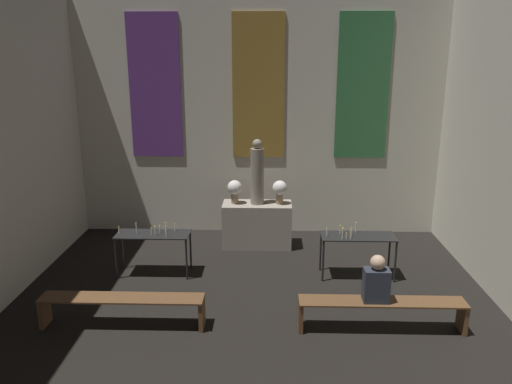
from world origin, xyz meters
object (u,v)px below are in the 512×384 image
flower_vase_right (280,190)px  candle_rack_right (357,240)px  flower_vase_left (235,189)px  person_seated (376,281)px  pew_back_right (382,308)px  candle_rack_left (153,238)px  altar (257,225)px  statue (257,174)px  pew_back_left (122,304)px

flower_vase_right → candle_rack_right: flower_vase_right is taller
flower_vase_left → person_seated: size_ratio=0.70×
flower_vase_right → pew_back_right: bearing=-66.6°
pew_back_right → candle_rack_left: bearing=153.7°
flower_vase_right → pew_back_right: 3.67m
altar → statue: bearing=0.0°
pew_back_left → pew_back_right: 3.75m
flower_vase_left → candle_rack_left: bearing=-133.4°
statue → candle_rack_left: size_ratio=1.01×
flower_vase_right → person_seated: 3.56m
altar → flower_vase_left: (-0.46, 0.00, 0.76)m
flower_vase_right → candle_rack_left: bearing=-147.6°
altar → pew_back_left: bearing=-119.8°
flower_vase_left → candle_rack_left: flower_vase_left is taller
altar → candle_rack_left: size_ratio=1.08×
candle_rack_left → person_seated: person_seated is taller
flower_vase_left → pew_back_right: 4.12m
altar → person_seated: bearing=-61.6°
flower_vase_right → person_seated: flower_vase_right is taller
candle_rack_right → flower_vase_left: bearing=147.5°
altar → person_seated: 3.74m
flower_vase_left → flower_vase_right: same height
flower_vase_left → candle_rack_right: bearing=-32.5°
candle_rack_left → pew_back_right: bearing=-26.3°
statue → flower_vase_left: (-0.46, 0.00, -0.32)m
altar → candle_rack_right: candle_rack_right is taller
pew_back_left → pew_back_right: size_ratio=1.00×
pew_back_left → statue: bearing=60.2°
candle_rack_left → candle_rack_right: bearing=-0.0°
altar → person_seated: person_seated is taller
candle_rack_left → pew_back_left: size_ratio=0.55×
person_seated → pew_back_left: bearing=180.0°
flower_vase_left → candle_rack_left: size_ratio=0.37×
statue → candle_rack_right: 2.48m
altar → flower_vase_left: 0.88m
statue → pew_back_right: 3.96m
altar → candle_rack_left: bearing=-141.6°
flower_vase_left → pew_back_left: size_ratio=0.20×
altar → candle_rack_right: 2.33m
candle_rack_left → statue: bearing=38.4°
pew_back_right → candle_rack_right: bearing=91.8°
statue → pew_back_right: (1.88, -3.28, -1.18)m
flower_vase_left → candle_rack_right: size_ratio=0.37×
flower_vase_left → pew_back_left: 3.67m
candle_rack_left → candle_rack_right: 3.64m
altar → flower_vase_left: size_ratio=2.91×
flower_vase_left → pew_back_left: flower_vase_left is taller
statue → flower_vase_left: statue is taller
flower_vase_left → altar: bearing=-0.0°
flower_vase_right → candle_rack_left: flower_vase_right is taller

